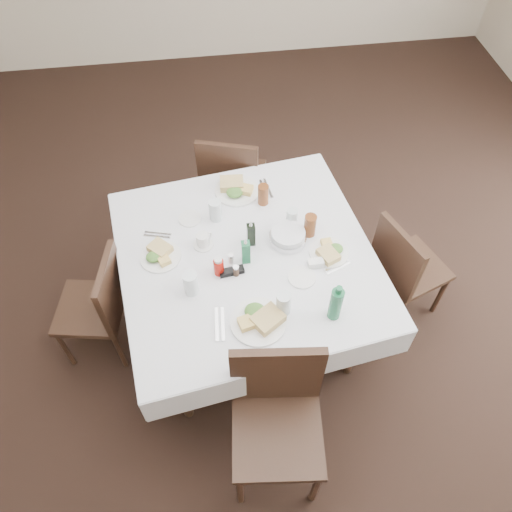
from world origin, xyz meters
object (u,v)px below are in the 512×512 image
Objects in this scene: chair_east at (404,266)px; coffee_mug at (203,240)px; bread_basket at (288,236)px; chair_south at (277,410)px; water_n at (215,210)px; water_s at (283,303)px; green_bottle at (336,304)px; water_w at (191,283)px; dining_table at (247,263)px; ketchup_bottle at (219,267)px; oil_cruet_dark at (251,234)px; oil_cruet_green at (246,251)px; chair_north at (231,177)px; chair_west at (101,303)px; water_e at (292,218)px.

chair_east is 1.30m from coffee_mug.
chair_south is at bearing -102.94° from bread_basket.
chair_east is 1.25m from water_n.
water_n is 0.99× the size of water_s.
chair_south is 0.62m from green_bottle.
chair_east is at bearing -5.79° from coffee_mug.
dining_table is at bearing 32.41° from water_w.
water_s reaches higher than coffee_mug.
dining_table is 0.29m from bread_basket.
oil_cruet_dark is at bearing 42.70° from ketchup_bottle.
chair_south is at bearing -86.48° from oil_cruet_green.
water_s is 1.16× the size of ketchup_bottle.
oil_cruet_dark reaches higher than chair_north.
coffee_mug is at bearing 11.69° from chair_west.
water_w is 1.18× the size of ketchup_bottle.
bread_basket is (0.26, 0.08, 0.11)m from dining_table.
water_w is 0.74× the size of oil_cruet_green.
oil_cruet_green is 0.18m from ketchup_bottle.
oil_cruet_dark is 0.76× the size of green_bottle.
water_n is (-0.15, -0.62, 0.32)m from chair_north.
dining_table is 11.08× the size of water_w.
ketchup_bottle reaches higher than bread_basket.
chair_east is at bearing 36.80° from green_bottle.
chair_west is 1.43m from green_bottle.
dining_table is 0.37m from water_n.
chair_south is 7.68× the size of water_e.
chair_east is 7.01× the size of coffee_mug.
chair_east is at bearing -16.43° from water_e.
green_bottle reaches higher than chair_west.
ketchup_bottle is (0.16, 0.10, -0.02)m from water_w.
water_s is (0.29, -0.72, 0.00)m from water_n.
chair_north is at bearing 73.29° from coffee_mug.
green_bottle reaches higher than chair_east.
chair_east is (1.01, -0.94, -0.03)m from chair_north.
green_bottle is (0.10, -0.66, 0.05)m from water_e.
water_n is 1.18× the size of coffee_mug.
chair_west reaches higher than bread_basket.
oil_cruet_green reaches higher than ketchup_bottle.
dining_table is 1.69× the size of chair_south.
chair_west is 1.27m from water_e.
green_bottle is at bearing -81.20° from water_e.
bread_basket is at bearing 105.05° from green_bottle.
chair_north is at bearing 136.90° from chair_east.
oil_cruet_dark is at bearing -87.64° from chair_north.
chair_east is at bearing 0.29° from chair_west.
coffee_mug is (-0.39, 0.52, -0.03)m from water_s.
coffee_mug is at bearing 108.39° from ketchup_bottle.
oil_cruet_dark reaches higher than coffee_mug.
chair_south is 8.00× the size of coffee_mug.
bread_basket is 1.14× the size of oil_cruet_dark.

